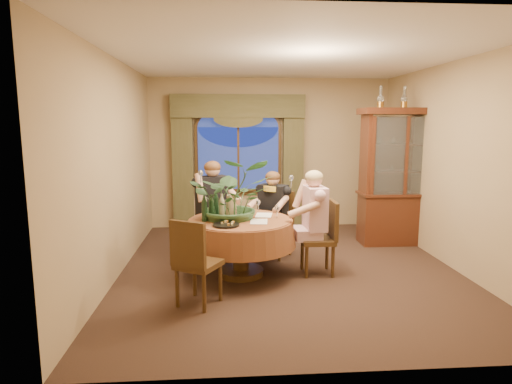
{
  "coord_description": "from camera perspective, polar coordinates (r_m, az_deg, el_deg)",
  "views": [
    {
      "loc": [
        -0.85,
        -5.58,
        1.96
      ],
      "look_at": [
        -0.46,
        -0.21,
        1.1
      ],
      "focal_mm": 30.0,
      "sensor_mm": 36.0,
      "label": 1
    }
  ],
  "objects": [
    {
      "name": "floor",
      "position": [
        5.97,
        4.31,
        -10.11
      ],
      "size": [
        5.0,
        5.0,
        0.0
      ],
      "primitive_type": "plane",
      "color": "black",
      "rests_on": "ground"
    },
    {
      "name": "wall_back",
      "position": [
        8.14,
        1.85,
        5.12
      ],
      "size": [
        4.5,
        0.0,
        4.5
      ],
      "primitive_type": "plane",
      "rotation": [
        1.57,
        0.0,
        0.0
      ],
      "color": "#977D55",
      "rests_on": "ground"
    },
    {
      "name": "wall_right",
      "position": [
        6.41,
        24.84,
        3.22
      ],
      "size": [
        0.0,
        5.0,
        5.0
      ],
      "primitive_type": "plane",
      "rotation": [
        1.57,
        0.0,
        -1.57
      ],
      "color": "#977D55",
      "rests_on": "ground"
    },
    {
      "name": "ceiling",
      "position": [
        5.71,
        4.66,
        17.51
      ],
      "size": [
        5.0,
        5.0,
        0.0
      ],
      "primitive_type": "plane",
      "rotation": [
        3.14,
        0.0,
        0.0
      ],
      "color": "white",
      "rests_on": "wall_back"
    },
    {
      "name": "window",
      "position": [
        8.04,
        -2.37,
        4.35
      ],
      "size": [
        1.62,
        0.1,
        1.32
      ],
      "primitive_type": null,
      "color": "navy",
      "rests_on": "wall_back"
    },
    {
      "name": "arched_transom",
      "position": [
        8.01,
        -2.4,
        9.92
      ],
      "size": [
        1.6,
        0.06,
        0.44
      ],
      "primitive_type": null,
      "color": "navy",
      "rests_on": "wall_back"
    },
    {
      "name": "drapery_left",
      "position": [
        8.04,
        -9.72,
        3.37
      ],
      "size": [
        0.38,
        0.14,
        2.32
      ],
      "primitive_type": "cube",
      "color": "#3E3B1E",
      "rests_on": "floor"
    },
    {
      "name": "drapery_right",
      "position": [
        8.1,
        4.97,
        3.51
      ],
      "size": [
        0.38,
        0.14,
        2.32
      ],
      "primitive_type": "cube",
      "color": "#3E3B1E",
      "rests_on": "floor"
    },
    {
      "name": "swag_valance",
      "position": [
        7.94,
        -2.4,
        11.37
      ],
      "size": [
        2.45,
        0.16,
        0.42
      ],
      "primitive_type": null,
      "color": "#3E3B1E",
      "rests_on": "wall_back"
    },
    {
      "name": "dining_table",
      "position": [
        5.6,
        -2.06,
        -7.36
      ],
      "size": [
        1.49,
        1.49,
        0.75
      ],
      "primitive_type": "cylinder",
      "rotation": [
        0.0,
        0.0,
        -0.04
      ],
      "color": "maroon",
      "rests_on": "floor"
    },
    {
      "name": "china_cabinet",
      "position": [
        7.34,
        18.66,
        1.89
      ],
      "size": [
        1.37,
        0.54,
        2.21
      ],
      "primitive_type": "cube",
      "color": "#3A1B11",
      "rests_on": "floor"
    },
    {
      "name": "oil_lamp_left",
      "position": [
        7.16,
        16.29,
        12.07
      ],
      "size": [
        0.11,
        0.11,
        0.34
      ],
      "primitive_type": null,
      "color": "#A5722D",
      "rests_on": "china_cabinet"
    },
    {
      "name": "oil_lamp_center",
      "position": [
        7.3,
        19.18,
        11.87
      ],
      "size": [
        0.11,
        0.11,
        0.34
      ],
      "primitive_type": null,
      "color": "#A5722D",
      "rests_on": "china_cabinet"
    },
    {
      "name": "oil_lamp_right",
      "position": [
        7.46,
        21.94,
        11.65
      ],
      "size": [
        0.11,
        0.11,
        0.34
      ],
      "primitive_type": null,
      "color": "#A5722D",
      "rests_on": "china_cabinet"
    },
    {
      "name": "chair_right",
      "position": [
        5.69,
        8.21,
        -6.11
      ],
      "size": [
        0.43,
        0.43,
        0.96
      ],
      "primitive_type": "cube",
      "rotation": [
        0.0,
        0.0,
        1.56
      ],
      "color": "black",
      "rests_on": "floor"
    },
    {
      "name": "chair_back_right",
      "position": [
        6.36,
        2.54,
        -4.4
      ],
      "size": [
        0.58,
        0.58,
        0.96
      ],
      "primitive_type": "cube",
      "rotation": [
        0.0,
        0.0,
        -3.75
      ],
      "color": "black",
      "rests_on": "floor"
    },
    {
      "name": "chair_back",
      "position": [
        6.51,
        -5.57,
        -4.11
      ],
      "size": [
        0.54,
        0.54,
        0.96
      ],
      "primitive_type": "cube",
      "rotation": [
        0.0,
        0.0,
        -2.78
      ],
      "color": "black",
      "rests_on": "floor"
    },
    {
      "name": "chair_front_left",
      "position": [
        4.74,
        -7.67,
        -9.2
      ],
      "size": [
        0.57,
        0.57,
        0.96
      ],
      "primitive_type": "cube",
      "rotation": [
        0.0,
        0.0,
        -0.51
      ],
      "color": "black",
      "rests_on": "floor"
    },
    {
      "name": "person_pink",
      "position": [
        5.69,
        7.83,
        -3.94
      ],
      "size": [
        0.48,
        0.52,
        1.37
      ],
      "primitive_type": null,
      "rotation": [
        0.0,
        0.0,
        -4.66
      ],
      "color": "#CEA2AC",
      "rests_on": "floor"
    },
    {
      "name": "person_back",
      "position": [
        6.37,
        -5.83,
        -2.23
      ],
      "size": [
        0.66,
        0.64,
        1.43
      ],
      "primitive_type": null,
      "rotation": [
        0.0,
        0.0,
        -2.73
      ],
      "color": "black",
      "rests_on": "floor"
    },
    {
      "name": "person_scarf",
      "position": [
        6.33,
        2.29,
        -2.95
      ],
      "size": [
        0.62,
        0.61,
        1.29
      ],
      "primitive_type": null,
      "rotation": [
        0.0,
        0.0,
        -3.72
      ],
      "color": "black",
      "rests_on": "floor"
    },
    {
      "name": "stoneware_vase",
      "position": [
        5.61,
        -3.32,
        -1.87
      ],
      "size": [
        0.16,
        0.16,
        0.29
      ],
      "primitive_type": null,
      "color": "#987E5E",
      "rests_on": "dining_table"
    },
    {
      "name": "centerpiece_plant",
      "position": [
        5.49,
        -3.22,
        3.29
      ],
      "size": [
        1.06,
        1.18,
        0.92
      ],
      "primitive_type": "imported",
      "color": "#305530",
      "rests_on": "dining_table"
    },
    {
      "name": "olive_bowl",
      "position": [
        5.46,
        -1.77,
        -3.49
      ],
      "size": [
        0.15,
        0.15,
        0.05
      ],
      "primitive_type": "imported",
      "color": "#4F572D",
      "rests_on": "dining_table"
    },
    {
      "name": "cheese_platter",
      "position": [
        5.15,
        -4.01,
        -4.41
      ],
      "size": [
        0.32,
        0.32,
        0.02
      ],
      "primitive_type": "cylinder",
      "color": "black",
      "rests_on": "dining_table"
    },
    {
      "name": "wine_bottle_0",
      "position": [
        5.57,
        -6.89,
        -1.82
      ],
      "size": [
        0.07,
        0.07,
        0.33
      ],
      "primitive_type": "cylinder",
      "color": "tan",
      "rests_on": "dining_table"
    },
    {
      "name": "wine_bottle_1",
      "position": [
        5.7,
        -5.36,
        -1.53
      ],
      "size": [
        0.07,
        0.07,
        0.33
      ],
      "primitive_type": "cylinder",
      "color": "black",
      "rests_on": "dining_table"
    },
    {
      "name": "wine_bottle_2",
      "position": [
        5.38,
        -6.89,
        -2.19
      ],
      "size": [
        0.07,
        0.07,
        0.33
      ],
      "primitive_type": "cylinder",
      "color": "black",
      "rests_on": "dining_table"
    },
    {
      "name": "wine_bottle_3",
      "position": [
        5.48,
        -4.59,
        -1.94
      ],
      "size": [
        0.07,
        0.07,
        0.33
      ],
      "primitive_type": "cylinder",
      "color": "tan",
      "rests_on": "dining_table"
    },
    {
      "name": "wine_bottle_4",
      "position": [
        5.46,
        -5.98,
        -2.01
      ],
      "size": [
        0.07,
        0.07,
        0.33
      ],
      "primitive_type": "cylinder",
      "color": "black",
      "rests_on": "dining_table"
    },
    {
      "name": "tasting_paper_0",
      "position": [
        5.35,
        0.39,
        -3.95
      ],
      "size": [
        0.24,
        0.32,
        0.0
      ],
      "primitive_type": "cube",
      "rotation": [
        0.0,
        0.0,
        -0.11
      ],
      "color": "white",
      "rests_on": "dining_table"
    },
    {
      "name": "tasting_paper_1",
      "position": [
        5.72,
        1.05,
        -3.1
      ],
      "size": [
        0.26,
        0.33,
        0.0
      ],
      "primitive_type": "cube",
      "rotation": [
        0.0,
        0.0,
        -0.17
      ],
      "color": "white",
      "rests_on": "dining_table"
    },
    {
      "name": "wine_glass_person_pink",
      "position": [
        5.55,
        2.81,
        -2.58
      ],
      "size": [
        0.07,
        0.07,
        0.18
      ],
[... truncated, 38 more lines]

